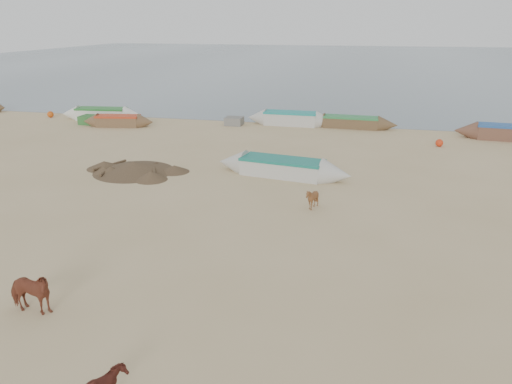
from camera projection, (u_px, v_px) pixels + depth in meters
The scene contains 8 objects.
ground at pixel (226, 265), 15.19m from camera, with size 140.00×140.00×0.00m, color tan.
sea at pixel (354, 61), 90.64m from camera, with size 160.00×160.00×0.00m, color slate.
cow_adult at pixel (30, 293), 12.49m from camera, with size 0.63×1.37×1.16m, color brown.
calf_front at pixel (312, 198), 19.54m from camera, with size 0.70×0.79×0.87m, color brown.
near_canoe at pixel (282, 167), 23.75m from camera, with size 6.67×1.39×0.84m, color beige, non-canonical shape.
debris_pile at pixel (134, 167), 24.49m from camera, with size 3.95×3.95×0.48m, color brown.
waterline_canoes at pixel (316, 123), 33.94m from camera, with size 59.15×4.99×0.95m.
beach_clutter at pixel (373, 131), 32.09m from camera, with size 43.28×4.17×0.64m.
Camera 1 is at (4.03, -13.06, 7.04)m, focal length 35.00 mm.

